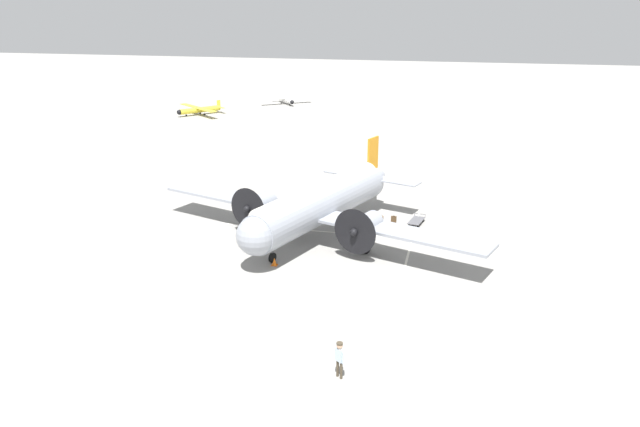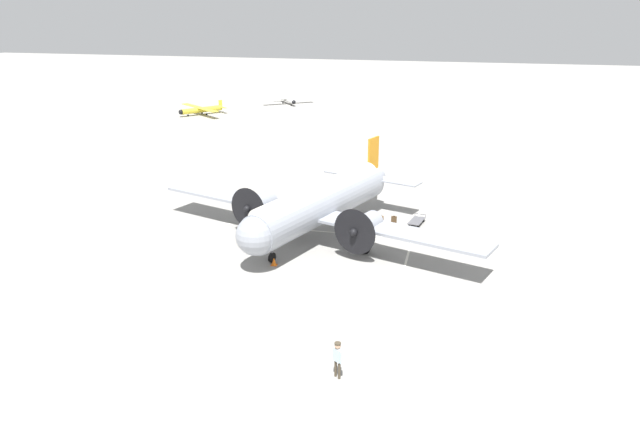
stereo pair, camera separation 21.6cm
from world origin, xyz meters
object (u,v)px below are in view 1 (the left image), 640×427
object	(u,v)px
suitcase_near_door	(394,219)
suitcase_upright_spare	(381,220)
airliner_main	(317,205)
baggage_cart	(416,221)
light_aircraft_taxiing	(199,110)
traffic_cone	(274,262)
crew_foreground	(340,356)
light_aircraft_distant	(286,100)

from	to	relation	value
suitcase_near_door	suitcase_upright_spare	bearing A→B (deg)	-157.47
airliner_main	suitcase_near_door	xyz separation A→B (m)	(5.28, 4.75, -2.37)
baggage_cart	light_aircraft_taxiing	size ratio (longest dim) A/B	0.26
suitcase_upright_spare	suitcase_near_door	bearing A→B (deg)	22.53
airliner_main	traffic_cone	xyz separation A→B (m)	(-1.58, -5.72, -2.38)
light_aircraft_taxiing	traffic_cone	bearing A→B (deg)	66.65
traffic_cone	baggage_cart	bearing A→B (deg)	50.58
airliner_main	crew_foreground	size ratio (longest dim) A/B	14.16
light_aircraft_distant	crew_foreground	bearing A→B (deg)	-18.88
airliner_main	light_aircraft_taxiing	xyz separation A→B (m)	(-30.69, 48.37, -1.81)
baggage_cart	light_aircraft_distant	xyz separation A→B (m)	(-27.49, 57.32, 0.51)
crew_foreground	traffic_cone	distance (m)	13.94
airliner_main	suitcase_upright_spare	world-z (taller)	airliner_main
light_aircraft_distant	traffic_cone	xyz separation A→B (m)	(18.81, -67.88, -0.52)
suitcase_near_door	traffic_cone	bearing A→B (deg)	-123.21
suitcase_near_door	light_aircraft_taxiing	size ratio (longest dim) A/B	0.07
crew_foreground	traffic_cone	size ratio (longest dim) A/B	3.42
suitcase_upright_spare	airliner_main	bearing A→B (deg)	-134.67
suitcase_near_door	traffic_cone	distance (m)	12.52
crew_foreground	light_aircraft_taxiing	size ratio (longest dim) A/B	0.21
suitcase_near_door	baggage_cart	bearing A→B (deg)	2.44
crew_foreground	light_aircraft_distant	size ratio (longest dim) A/B	0.24
suitcase_upright_spare	crew_foreground	bearing A→B (deg)	-87.26
suitcase_upright_spare	light_aircraft_taxiing	bearing A→B (deg)	128.48
suitcase_near_door	light_aircraft_distant	world-z (taller)	light_aircraft_distant
suitcase_upright_spare	baggage_cart	xyz separation A→B (m)	(2.80, 0.48, -0.04)
suitcase_upright_spare	traffic_cone	xyz separation A→B (m)	(-5.88, -10.07, -0.06)
airliner_main	suitcase_upright_spare	xyz separation A→B (m)	(4.30, 4.35, -2.33)
light_aircraft_taxiing	traffic_cone	size ratio (longest dim) A/B	16.01
baggage_cart	light_aircraft_distant	world-z (taller)	light_aircraft_distant
suitcase_near_door	baggage_cart	world-z (taller)	suitcase_near_door
suitcase_upright_spare	light_aircraft_taxiing	size ratio (longest dim) A/B	0.07
baggage_cart	traffic_cone	bearing A→B (deg)	-28.47
suitcase_upright_spare	light_aircraft_distant	size ratio (longest dim) A/B	0.08
suitcase_upright_spare	light_aircraft_taxiing	world-z (taller)	light_aircraft_taxiing
airliner_main	baggage_cart	xyz separation A→B (m)	(7.09, 4.83, -2.37)
suitcase_upright_spare	baggage_cart	bearing A→B (deg)	9.82
crew_foreground	suitcase_near_door	world-z (taller)	crew_foreground
baggage_cart	light_aircraft_taxiing	xyz separation A→B (m)	(-37.79, 43.54, 0.55)
suitcase_near_door	light_aircraft_distant	distance (m)	62.88
light_aircraft_distant	suitcase_near_door	bearing A→B (deg)	-12.64
airliner_main	light_aircraft_taxiing	size ratio (longest dim) A/B	3.02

